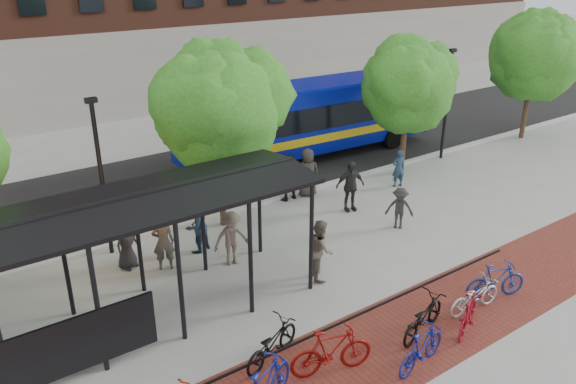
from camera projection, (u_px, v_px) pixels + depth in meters
ground at (347, 237)px, 19.33m from camera, size 160.00×160.00×0.00m
asphalt_street at (231, 170)px, 25.35m from camera, size 160.00×8.00×0.01m
curb at (281, 197)px, 22.32m from camera, size 160.00×0.25×0.12m
brick_strip at (415, 330)px, 14.51m from camera, size 24.00×3.00×0.01m
bike_rack_rail at (354, 331)px, 14.50m from camera, size 12.00×0.05×0.95m
bus_shelter at (108, 224)px, 13.48m from camera, size 10.60×3.07×3.60m
tree_b at (220, 102)px, 18.57m from camera, size 5.15×4.20×6.47m
tree_c at (409, 82)px, 23.50m from camera, size 4.66×3.80×5.92m
tree_d at (536, 52)px, 28.12m from camera, size 5.39×4.40×6.55m
lamp_post_left at (101, 174)px, 17.25m from camera, size 0.35×0.20×5.12m
lamp_post_right at (447, 101)px, 25.75m from camera, size 0.35×0.20×5.12m
bus at (309, 115)px, 26.43m from camera, size 13.02×3.58×3.48m
bike_4 at (272, 343)px, 13.26m from camera, size 2.01×1.26×1.00m
bike_5 at (331, 351)px, 12.83m from camera, size 2.08×1.14×1.20m
bike_7 at (421, 348)px, 13.04m from camera, size 1.83×0.79×1.06m
bike_8 at (423, 317)px, 14.20m from camera, size 2.06×1.16×1.02m
bike_9 at (468, 315)px, 14.31m from camera, size 1.70×1.11×0.99m
bike_10 at (475, 296)px, 15.14m from camera, size 1.83×0.74×0.94m
bike_11 at (496, 281)px, 15.71m from camera, size 1.89×1.14×1.10m
pedestrian_0 at (126, 243)px, 17.13m from camera, size 0.98×0.84×1.69m
pedestrian_1 at (163, 242)px, 17.03m from camera, size 0.79×0.68×1.84m
pedestrian_2 at (196, 226)px, 18.06m from camera, size 1.05×0.93×1.81m
pedestrian_3 at (231, 238)px, 17.31m from camera, size 1.25×0.86×1.78m
pedestrian_4 at (350, 186)px, 20.97m from camera, size 1.24×0.77×1.98m
pedestrian_5 at (289, 177)px, 21.94m from camera, size 1.78×0.67×1.88m
pedestrian_6 at (308, 173)px, 22.29m from camera, size 1.11×0.92×1.95m
pedestrian_7 at (398, 168)px, 23.23m from camera, size 0.66×0.52×1.60m
pedestrian_8 at (320, 249)px, 16.58m from camera, size 1.04×1.13×1.87m
pedestrian_9 at (400, 208)px, 19.66m from camera, size 1.10×1.11×1.53m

